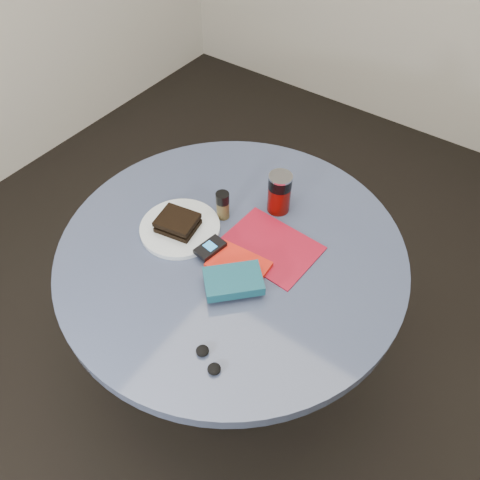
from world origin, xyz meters
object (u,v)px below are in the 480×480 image
Objects in this scene: plate at (180,228)px; magazine at (270,246)px; pepper_grinder at (223,205)px; novel at (233,281)px; table at (232,281)px; mp3_player at (210,248)px; headphones at (208,360)px; soda_can at (279,193)px; sandwich at (178,223)px; red_book at (239,265)px.

magazine is (0.25, 0.10, -0.01)m from plate.
plate is 0.14m from pepper_grinder.
plate is 1.57× the size of novel.
table is 10.80× the size of mp3_player.
magazine is 0.39m from headphones.
soda_can is 0.27m from mp3_player.
novel reaches higher than mp3_player.
red_book is (0.22, -0.01, -0.02)m from sandwich.
headphones is at bearing -40.17° from sandwich.
soda_can is 0.17m from pepper_grinder.
sandwich reaches higher than table.
mp3_player is 0.33m from headphones.
mp3_player is (-0.06, -0.26, -0.04)m from soda_can.
soda_can is 0.27m from red_book.
novel is at bearing -78.55° from soda_can.
sandwich is 0.14m from pepper_grinder.
novel is 0.22m from headphones.
plate is 0.13m from mp3_player.
red_book is 0.08m from novel.
sandwich is (-0.16, -0.04, 0.20)m from table.
magazine is at bearing 21.29° from plate.
table is at bearing 117.55° from headphones.
headphones is at bearing -74.96° from soda_can.
plate is 0.44m from headphones.
pepper_grinder is (-0.09, 0.08, 0.21)m from table.
novel is (0.03, -0.07, 0.02)m from red_book.
plate is at bearing 172.43° from red_book.
sandwich is 0.48× the size of magazine.
table is 0.26m from sandwich.
novel is (0.00, -0.18, 0.03)m from magazine.
novel is (0.25, -0.08, 0.02)m from plate.
mp3_player is 1.00× the size of headphones.
red_book is at bearing -3.60° from plate.
novel is (0.18, -0.20, -0.01)m from pepper_grinder.
headphones is (0.20, -0.27, -0.02)m from mp3_player.
table is 0.19m from red_book.
pepper_grinder reaches higher than magazine.
table is 3.84× the size of magazine.
novel is at bearing -25.63° from mp3_player.
soda_can is at bearing 117.82° from magazine.
soda_can is 0.88× the size of novel.
mp3_player is (-0.12, 0.06, -0.01)m from novel.
soda_can reaches higher than headphones.
magazine is 0.18m from novel.
soda_can is (0.19, 0.25, 0.03)m from sandwich.
pepper_grinder is 0.35× the size of magazine.
novel reaches higher than headphones.
pepper_grinder is 0.48m from headphones.
mp3_player is at bearing -132.61° from magazine.
headphones is (0.17, -0.32, 0.17)m from table.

